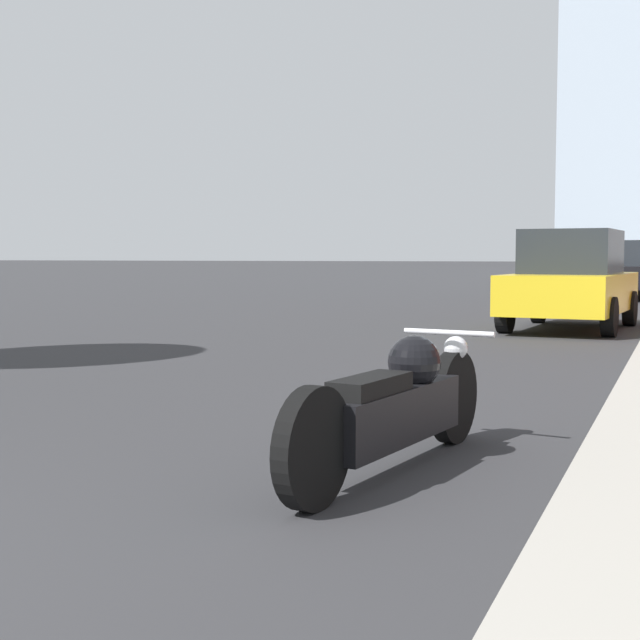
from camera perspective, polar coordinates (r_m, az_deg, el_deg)
name	(u,v)px	position (r m, az deg, el deg)	size (l,w,h in m)	color
motorcycle	(397,405)	(5.19, 4.96, -5.45)	(0.64, 2.42, 0.77)	black
parked_car_yellow	(571,281)	(15.61, 15.78, 2.42)	(2.00, 4.07, 1.68)	gold
parked_car_black	(619,270)	(27.26, 18.61, 3.06)	(2.28, 4.63, 1.68)	black
parked_car_white	(640,267)	(39.74, 19.80, 3.23)	(2.01, 4.44, 1.57)	silver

